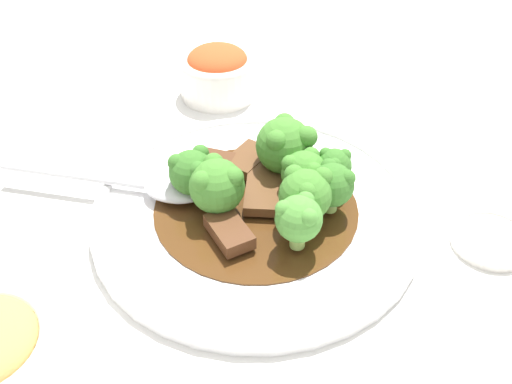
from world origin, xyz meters
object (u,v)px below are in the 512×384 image
at_px(broccoli_floret_7, 288,145).
at_px(side_bowl_kimchi, 218,72).
at_px(beef_strip_1, 232,233).
at_px(broccoli_floret_1, 332,184).
at_px(broccoli_floret_6, 299,218).
at_px(broccoli_floret_2, 334,165).
at_px(main_plate, 256,212).
at_px(beef_strip_0, 209,171).
at_px(beef_strip_3, 267,189).
at_px(serving_spoon, 159,186).
at_px(broccoli_floret_4, 217,185).
at_px(broccoli_floret_0, 192,172).
at_px(sauce_dish, 492,238).
at_px(beef_strip_2, 248,159).
at_px(broccoli_floret_3, 304,173).
at_px(broccoli_floret_5, 307,192).

distance_m(broccoli_floret_7, side_bowl_kimchi, 0.20).
bearing_deg(beef_strip_1, broccoli_floret_1, -38.64).
xyz_separation_m(beef_strip_1, broccoli_floret_6, (0.02, -0.05, 0.03)).
xyz_separation_m(broccoli_floret_6, broccoli_floret_7, (0.09, 0.05, 0.00)).
bearing_deg(broccoli_floret_7, broccoli_floret_2, -91.40).
bearing_deg(broccoli_floret_2, broccoli_floret_7, 88.60).
height_order(main_plate, broccoli_floret_1, broccoli_floret_1).
relative_size(beef_strip_1, broccoli_floret_6, 1.08).
height_order(beef_strip_0, broccoli_floret_6, broccoli_floret_6).
relative_size(beef_strip_3, broccoli_floret_1, 1.59).
height_order(broccoli_floret_1, serving_spoon, broccoli_floret_1).
height_order(broccoli_floret_4, serving_spoon, broccoli_floret_4).
bearing_deg(broccoli_floret_0, side_bowl_kimchi, 25.05).
distance_m(broccoli_floret_6, sauce_dish, 0.18).
xyz_separation_m(beef_strip_0, side_bowl_kimchi, (0.16, 0.09, 0.01)).
xyz_separation_m(beef_strip_0, sauce_dish, (0.06, -0.26, -0.02)).
height_order(broccoli_floret_0, broccoli_floret_4, broccoli_floret_4).
relative_size(beef_strip_2, broccoli_floret_1, 1.05).
height_order(beef_strip_3, sauce_dish, beef_strip_3).
bearing_deg(broccoli_floret_4, broccoli_floret_2, -45.74).
relative_size(broccoli_floret_3, broccoli_floret_5, 0.86).
distance_m(beef_strip_3, broccoli_floret_7, 0.05).
height_order(main_plate, broccoli_floret_4, broccoli_floret_4).
xyz_separation_m(beef_strip_3, broccoli_floret_0, (-0.03, 0.06, 0.02)).
distance_m(broccoli_floret_6, serving_spoon, 0.15).
xyz_separation_m(beef_strip_2, broccoli_floret_0, (-0.07, 0.02, 0.02)).
bearing_deg(broccoli_floret_1, beef_strip_3, 96.99).
bearing_deg(broccoli_floret_4, beef_strip_2, 7.21).
bearing_deg(broccoli_floret_6, beef_strip_0, 68.41).
relative_size(broccoli_floret_1, broccoli_floret_6, 0.95).
relative_size(broccoli_floret_1, broccoli_floret_4, 0.93).
xyz_separation_m(beef_strip_1, broccoli_floret_1, (0.07, -0.06, 0.02)).
bearing_deg(beef_strip_0, broccoli_floret_7, -58.19).
bearing_deg(serving_spoon, broccoli_floret_4, -86.15).
distance_m(beef_strip_0, broccoli_floret_5, 0.11).
height_order(main_plate, broccoli_floret_5, broccoli_floret_5).
bearing_deg(broccoli_floret_1, broccoli_floret_2, 18.65).
xyz_separation_m(broccoli_floret_0, broccoli_floret_4, (-0.01, -0.03, 0.00)).
xyz_separation_m(broccoli_floret_6, sauce_dish, (0.10, -0.14, -0.04)).
distance_m(beef_strip_2, beef_strip_3, 0.05).
xyz_separation_m(broccoli_floret_4, side_bowl_kimchi, (0.20, 0.12, -0.02)).
xyz_separation_m(serving_spoon, sauce_dish, (0.10, -0.29, -0.02)).
bearing_deg(broccoli_floret_6, broccoli_floret_7, 30.76).
xyz_separation_m(beef_strip_1, broccoli_floret_4, (0.03, 0.03, 0.02)).
distance_m(main_plate, beef_strip_0, 0.06).
bearing_deg(beef_strip_2, broccoli_floret_3, -104.03).
bearing_deg(broccoli_floret_6, main_plate, 61.66).
distance_m(broccoli_floret_1, broccoli_floret_7, 0.07).
bearing_deg(broccoli_floret_0, beef_strip_0, 5.70).
relative_size(main_plate, sauce_dish, 4.30).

